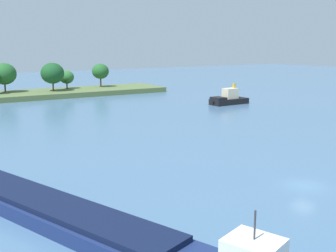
% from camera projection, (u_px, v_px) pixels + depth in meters
% --- Properties ---
extents(ground_plane, '(400.00, 400.00, 0.00)m').
position_uv_depth(ground_plane, '(304.00, 186.00, 46.47)').
color(ground_plane, '#476B8E').
extents(treeline_island, '(96.43, 17.12, 9.76)m').
position_uv_depth(treeline_island, '(4.00, 90.00, 117.55)').
color(treeline_island, '#566B3D').
rests_on(treeline_island, ground).
extents(cargo_barge, '(19.65, 42.74, 5.88)m').
position_uv_depth(cargo_barge, '(57.00, 212.00, 36.90)').
color(cargo_barge, navy).
rests_on(cargo_barge, ground).
extents(tugboat, '(10.42, 4.25, 5.23)m').
position_uv_depth(tugboat, '(229.00, 99.00, 107.62)').
color(tugboat, black).
rests_on(tugboat, ground).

